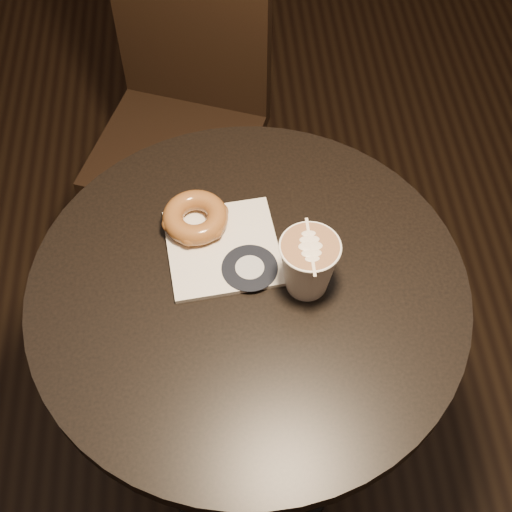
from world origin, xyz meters
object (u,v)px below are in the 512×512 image
at_px(latte_cup, 308,266).
at_px(cafe_table, 249,344).
at_px(pastry_bag, 223,248).
at_px(doughnut, 195,217).
at_px(chair, 184,94).

bearing_deg(latte_cup, cafe_table, 176.57).
distance_m(pastry_bag, doughnut, 0.07).
relative_size(cafe_table, chair, 0.80).
height_order(chair, doughnut, chair).
relative_size(chair, doughnut, 8.66).
height_order(cafe_table, doughnut, doughnut).
xyz_separation_m(chair, pastry_bag, (0.07, -0.62, 0.23)).
bearing_deg(pastry_bag, cafe_table, -70.00).
height_order(pastry_bag, doughnut, doughnut).
bearing_deg(chair, latte_cup, -53.75).
distance_m(pastry_bag, latte_cup, 0.16).
xyz_separation_m(cafe_table, chair, (-0.11, 0.70, -0.03)).
xyz_separation_m(cafe_table, pastry_bag, (-0.04, 0.07, 0.20)).
bearing_deg(doughnut, pastry_bag, -49.60).
height_order(chair, pastry_bag, chair).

